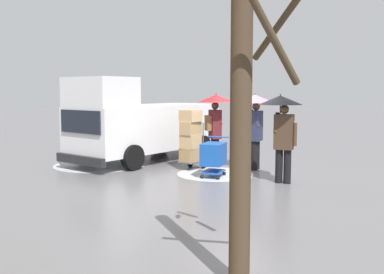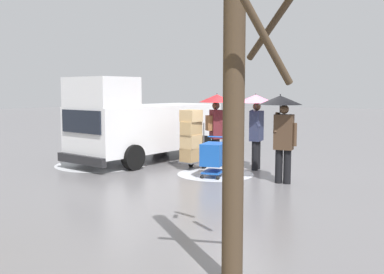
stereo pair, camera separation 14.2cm
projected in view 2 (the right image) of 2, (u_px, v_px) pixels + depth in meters
ground_plane at (239, 175)px, 11.62m from camera, size 90.00×90.00×0.00m
slush_patch_near_cluster at (102, 164)px, 13.29m from camera, size 2.75×2.75×0.01m
slush_patch_under_van at (216, 174)px, 11.77m from camera, size 2.05×2.05×0.01m
cargo_van_parked_right at (143, 124)px, 13.91m from camera, size 2.20×5.34×2.60m
shopping_cart_vendor at (214, 155)px, 11.32m from camera, size 0.79×0.95×1.02m
hand_dolly_boxes at (191, 137)px, 12.41m from camera, size 0.53×0.71×1.68m
pedestrian_pink_side at (256, 114)px, 12.21m from camera, size 1.04×1.04×2.15m
pedestrian_black_side at (282, 118)px, 10.48m from camera, size 1.04×1.04×2.15m
pedestrian_white_side at (216, 113)px, 12.82m from camera, size 1.04×1.04×2.15m
bare_tree_near at (238, 91)px, 4.80m from camera, size 1.07×1.31×4.49m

